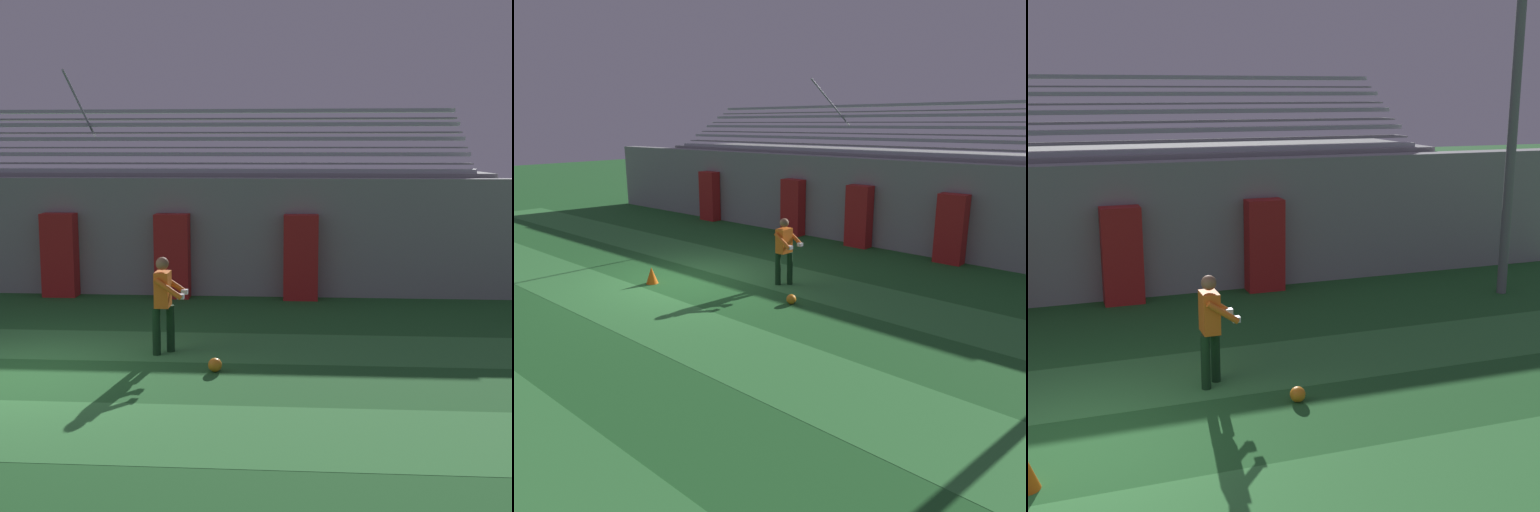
% 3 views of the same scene
% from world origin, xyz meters
% --- Properties ---
extents(ground_plane, '(80.00, 80.00, 0.00)m').
position_xyz_m(ground_plane, '(0.00, 0.00, 0.00)').
color(ground_plane, '#236028').
extents(turf_stripe_mid, '(28.00, 1.94, 0.01)m').
position_xyz_m(turf_stripe_mid, '(0.00, -2.12, 0.00)').
color(turf_stripe_mid, '#38843D').
rests_on(turf_stripe_mid, ground).
extents(turf_stripe_far, '(28.00, 1.94, 0.01)m').
position_xyz_m(turf_stripe_far, '(0.00, 1.76, 0.00)').
color(turf_stripe_far, '#38843D').
rests_on(turf_stripe_far, ground).
extents(back_wall, '(24.00, 0.60, 2.80)m').
position_xyz_m(back_wall, '(0.00, 6.50, 1.40)').
color(back_wall, gray).
rests_on(back_wall, ground).
extents(padding_pillar_gate_left, '(0.80, 0.44, 1.98)m').
position_xyz_m(padding_pillar_gate_left, '(-1.35, 5.95, 0.99)').
color(padding_pillar_gate_left, '#B21E1E').
rests_on(padding_pillar_gate_left, ground).
extents(padding_pillar_gate_right, '(0.80, 0.44, 1.98)m').
position_xyz_m(padding_pillar_gate_right, '(1.35, 5.95, 0.99)').
color(padding_pillar_gate_right, '#B21E1E').
rests_on(padding_pillar_gate_right, ground).
extents(padding_pillar_far_left, '(0.80, 0.44, 1.98)m').
position_xyz_m(padding_pillar_far_left, '(-5.71, 5.95, 0.99)').
color(padding_pillar_far_left, '#B21E1E').
rests_on(padding_pillar_far_left, ground).
extents(padding_pillar_far_right, '(0.80, 0.44, 1.98)m').
position_xyz_m(padding_pillar_far_right, '(4.36, 5.95, 0.99)').
color(padding_pillar_far_right, '#B21E1E').
rests_on(padding_pillar_far_right, ground).
extents(bleacher_stand, '(18.00, 4.05, 5.43)m').
position_xyz_m(bleacher_stand, '(-0.00, 8.84, 1.50)').
color(bleacher_stand, gray).
rests_on(bleacher_stand, ground).
extents(goalkeeper, '(0.57, 0.57, 1.67)m').
position_xyz_m(goalkeeper, '(2.07, 1.31, 0.95)').
color(goalkeeper, '#143319').
rests_on(goalkeeper, ground).
extents(soccer_ball, '(0.22, 0.22, 0.22)m').
position_xyz_m(soccer_ball, '(3.05, 0.35, 0.11)').
color(soccer_ball, orange).
rests_on(soccer_ball, ground).
extents(traffic_cone, '(0.30, 0.30, 0.42)m').
position_xyz_m(traffic_cone, '(-0.50, -0.78, 0.21)').
color(traffic_cone, orange).
rests_on(traffic_cone, ground).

